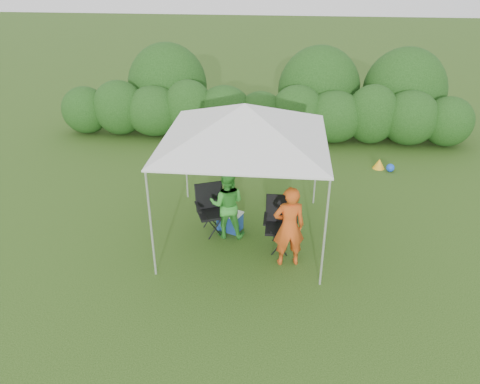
# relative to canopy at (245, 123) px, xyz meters

# --- Properties ---
(ground) EXTENTS (70.00, 70.00, 0.00)m
(ground) POSITION_rel_canopy_xyz_m (0.00, -0.50, -2.46)
(ground) COLOR #36581B
(hedge) EXTENTS (12.61, 1.53, 1.80)m
(hedge) POSITION_rel_canopy_xyz_m (0.00, 5.50, -1.64)
(hedge) COLOR #214C17
(hedge) RESTS_ON ground
(canopy) EXTENTS (3.10, 3.10, 2.83)m
(canopy) POSITION_rel_canopy_xyz_m (0.00, 0.00, 0.00)
(canopy) COLOR silver
(canopy) RESTS_ON ground
(chair_right) EXTENTS (0.66, 0.59, 1.06)m
(chair_right) POSITION_rel_canopy_xyz_m (0.75, -0.34, -1.86)
(chair_right) COLOR black
(chair_right) RESTS_ON ground
(chair_left) EXTENTS (0.78, 0.75, 1.04)m
(chair_left) POSITION_rel_canopy_xyz_m (-0.70, 0.11, -1.88)
(chair_left) COLOR black
(chair_left) RESTS_ON ground
(man) EXTENTS (0.66, 0.50, 1.62)m
(man) POSITION_rel_canopy_xyz_m (0.91, -0.91, -1.65)
(man) COLOR #D64F18
(man) RESTS_ON ground
(woman) EXTENTS (0.73, 0.57, 1.48)m
(woman) POSITION_rel_canopy_xyz_m (-0.34, -0.06, -1.72)
(woman) COLOR green
(woman) RESTS_ON ground
(cooler) EXTENTS (0.59, 0.52, 0.41)m
(cooler) POSITION_rel_canopy_xyz_m (-0.32, 0.16, -2.25)
(cooler) COLOR navy
(cooler) RESTS_ON ground
(bottle) EXTENTS (0.06, 0.06, 0.24)m
(bottle) POSITION_rel_canopy_xyz_m (-0.26, 0.12, -1.93)
(bottle) COLOR #592D0C
(bottle) RESTS_ON cooler
(lawn_toy) EXTENTS (0.54, 0.45, 0.27)m
(lawn_toy) POSITION_rel_canopy_xyz_m (3.41, 3.58, -2.33)
(lawn_toy) COLOR #FEAF1A
(lawn_toy) RESTS_ON ground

